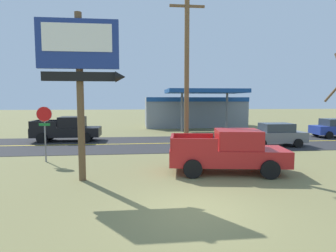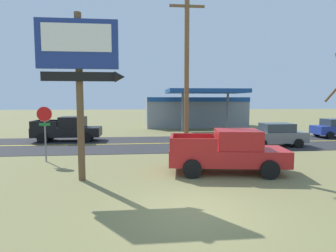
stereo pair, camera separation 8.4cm
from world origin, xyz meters
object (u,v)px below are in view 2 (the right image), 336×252
at_px(motel_sign, 80,64).
at_px(pickup_black_on_road, 68,129).
at_px(utility_pole, 187,66).
at_px(car_grey_near_lane, 275,135).
at_px(pickup_red_parked_on_lawn, 229,152).
at_px(gas_station, 195,111).
at_px(stop_sign, 45,124).

xyz_separation_m(motel_sign, pickup_black_on_road, (-3.37, 11.50, -3.74)).
xyz_separation_m(utility_pole, pickup_black_on_road, (-8.23, 7.80, -4.14)).
bearing_deg(car_grey_near_lane, pickup_red_parked_on_lawn, -129.47).
relative_size(utility_pole, gas_station, 0.79).
distance_m(pickup_red_parked_on_lawn, pickup_black_on_road, 14.50).
height_order(stop_sign, car_grey_near_lane, stop_sign).
xyz_separation_m(pickup_black_on_road, car_grey_near_lane, (15.27, -4.00, -0.13)).
bearing_deg(utility_pole, motel_sign, -142.67).
bearing_deg(motel_sign, gas_station, 68.35).
bearing_deg(pickup_red_parked_on_lawn, pickup_black_on_road, 131.84).
bearing_deg(utility_pole, car_grey_near_lane, 28.34).
bearing_deg(motel_sign, utility_pole, 37.33).
bearing_deg(stop_sign, motel_sign, -55.36).
height_order(gas_station, car_grey_near_lane, gas_station).
xyz_separation_m(motel_sign, car_grey_near_lane, (11.90, 7.50, -3.87)).
relative_size(motel_sign, pickup_red_parked_on_lawn, 1.24).
bearing_deg(car_grey_near_lane, pickup_black_on_road, 165.32).
relative_size(motel_sign, car_grey_near_lane, 1.60).
height_order(stop_sign, pickup_red_parked_on_lawn, stop_sign).
bearing_deg(stop_sign, pickup_red_parked_on_lawn, -19.59).
height_order(pickup_red_parked_on_lawn, car_grey_near_lane, pickup_red_parked_on_lawn).
relative_size(stop_sign, utility_pole, 0.31).
bearing_deg(gas_station, pickup_black_on_road, -137.29).
height_order(stop_sign, gas_station, gas_station).
relative_size(motel_sign, stop_sign, 2.27).
bearing_deg(gas_station, stop_sign, -121.74).
distance_m(pickup_black_on_road, car_grey_near_lane, 15.79).
xyz_separation_m(gas_station, car_grey_near_lane, (2.75, -15.56, -1.11)).
bearing_deg(utility_pole, gas_station, 77.50).
relative_size(utility_pole, pickup_red_parked_on_lawn, 1.76).
relative_size(utility_pole, car_grey_near_lane, 2.27).
xyz_separation_m(stop_sign, car_grey_near_lane, (14.60, 3.60, -1.20)).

